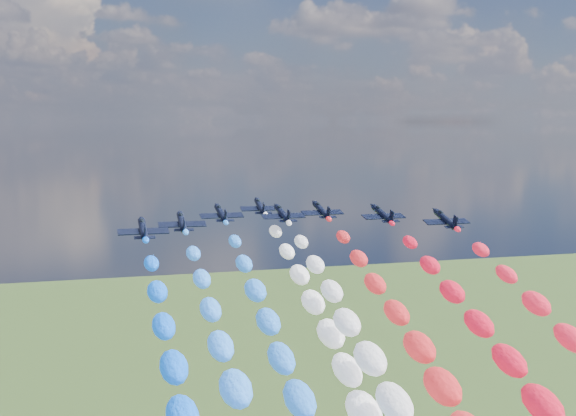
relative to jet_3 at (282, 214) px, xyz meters
name	(u,v)px	position (x,y,z in m)	size (l,w,h in m)	color
jet_0	(143,229)	(-31.86, -16.08, 0.00)	(9.59, 12.85, 2.83)	black
jet_1	(182,222)	(-23.34, -7.87, 0.00)	(9.59, 12.85, 2.83)	black
jet_2	(221,213)	(-12.94, 4.37, 0.00)	(9.59, 12.85, 2.83)	black
jet_3	(282,214)	(0.00, 0.00, 0.00)	(9.59, 12.85, 2.83)	black
jet_4	(260,206)	(-1.29, 15.77, 0.00)	(9.59, 12.85, 2.83)	black
trail_4	(356,408)	(-1.29, -50.36, -25.84)	(6.80, 128.52, 55.79)	white
jet_5	(322,210)	(10.36, 3.88, 0.00)	(9.59, 12.85, 2.83)	black
jet_6	(382,214)	(21.08, -6.53, 0.00)	(9.59, 12.85, 2.83)	black
jet_7	(445,219)	(30.25, -18.45, 0.00)	(9.59, 12.85, 2.83)	black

